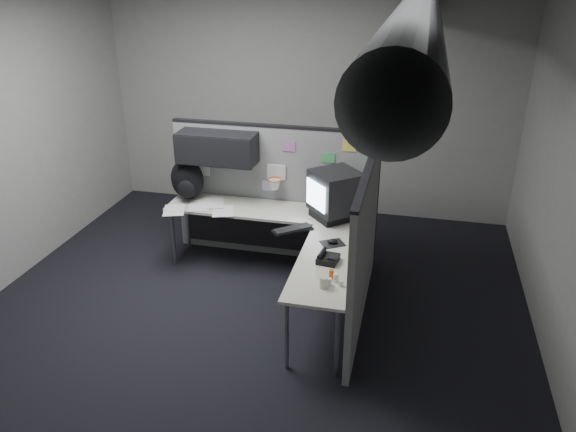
% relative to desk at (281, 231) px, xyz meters
% --- Properties ---
extents(room, '(5.62, 5.62, 3.22)m').
position_rel_desk_xyz_m(room, '(0.41, -0.70, 1.48)').
color(room, black).
rests_on(room, ground).
extents(partition_back, '(2.44, 0.42, 1.63)m').
position_rel_desk_xyz_m(partition_back, '(-0.40, 0.53, 0.38)').
color(partition_back, gray).
rests_on(partition_back, ground).
extents(partition_right, '(0.07, 2.23, 1.63)m').
position_rel_desk_xyz_m(partition_right, '(0.95, -0.49, 0.21)').
color(partition_right, gray).
rests_on(partition_right, ground).
extents(desk, '(2.31, 2.11, 0.73)m').
position_rel_desk_xyz_m(desk, '(0.00, 0.00, 0.00)').
color(desk, beige).
rests_on(desk, ground).
extents(monitor, '(0.66, 0.66, 0.53)m').
position_rel_desk_xyz_m(monitor, '(0.55, 0.23, 0.39)').
color(monitor, black).
rests_on(monitor, desk).
extents(keyboard, '(0.43, 0.39, 0.04)m').
position_rel_desk_xyz_m(keyboard, '(0.17, -0.22, 0.13)').
color(keyboard, black).
rests_on(keyboard, desk).
extents(mouse, '(0.29, 0.27, 0.05)m').
position_rel_desk_xyz_m(mouse, '(0.63, -0.41, 0.13)').
color(mouse, black).
rests_on(mouse, desk).
extents(phone, '(0.21, 0.23, 0.10)m').
position_rel_desk_xyz_m(phone, '(0.64, -0.78, 0.15)').
color(phone, black).
rests_on(phone, desk).
extents(bottles, '(0.15, 0.17, 0.09)m').
position_rel_desk_xyz_m(bottles, '(0.76, -1.13, 0.15)').
color(bottles, silver).
rests_on(bottles, desk).
extents(cup, '(0.08, 0.08, 0.10)m').
position_rel_desk_xyz_m(cup, '(0.69, -1.25, 0.17)').
color(cup, beige).
rests_on(cup, desk).
extents(papers, '(0.86, 0.68, 0.01)m').
position_rel_desk_xyz_m(papers, '(-0.96, 0.14, 0.12)').
color(papers, white).
rests_on(papers, desk).
extents(backpack, '(0.41, 0.37, 0.48)m').
position_rel_desk_xyz_m(backpack, '(-1.23, 0.36, 0.35)').
color(backpack, black).
rests_on(backpack, desk).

